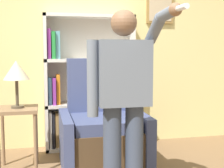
% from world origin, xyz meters
% --- Properties ---
extents(wall_back, '(8.00, 0.11, 2.80)m').
position_xyz_m(wall_back, '(0.01, 2.03, 1.40)').
color(wall_back, '#DBCC84').
rests_on(wall_back, ground_plane).
extents(bookcase, '(1.15, 0.28, 1.72)m').
position_xyz_m(bookcase, '(0.14, 1.87, 0.83)').
color(bookcase, silver).
rests_on(bookcase, ground_plane).
extents(armchair, '(0.91, 0.85, 1.18)m').
position_xyz_m(armchair, '(0.27, 1.19, 0.37)').
color(armchair, '#4C3823').
rests_on(armchair, ground_plane).
extents(person_standing, '(0.57, 0.78, 1.59)m').
position_xyz_m(person_standing, '(0.29, 0.31, 0.90)').
color(person_standing, '#384256').
rests_on(person_standing, ground_plane).
extents(side_table, '(0.41, 0.41, 0.67)m').
position_xyz_m(side_table, '(-0.62, 1.24, 0.53)').
color(side_table, '#846647').
rests_on(side_table, ground_plane).
extents(table_lamp, '(0.27, 0.27, 0.49)m').
position_xyz_m(table_lamp, '(-0.62, 1.24, 1.05)').
color(table_lamp, '#4C4233').
rests_on(table_lamp, side_table).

